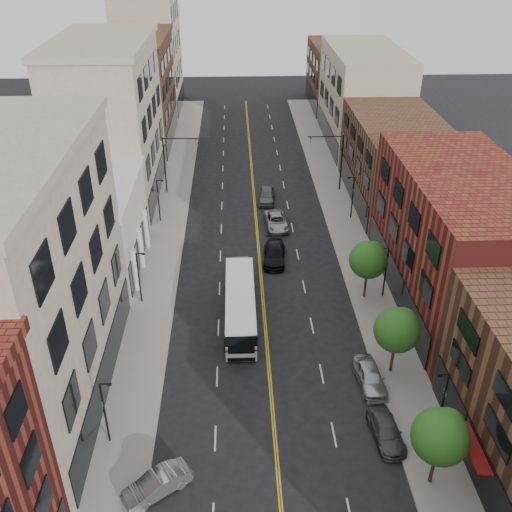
{
  "coord_description": "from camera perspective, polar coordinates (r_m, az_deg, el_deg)",
  "views": [
    {
      "loc": [
        -2.32,
        -18.69,
        29.99
      ],
      "look_at": [
        -0.66,
        23.44,
        5.0
      ],
      "focal_mm": 40.0,
      "sensor_mm": 36.0,
      "label": 1
    }
  ],
  "objects": [
    {
      "name": "sidewalk_left",
      "position": [
        61.94,
        -9.09,
        1.36
      ],
      "size": [
        4.0,
        110.0,
        0.15
      ],
      "primitive_type": "cube",
      "color": "gray",
      "rests_on": "ground"
    },
    {
      "name": "sidewalk_right",
      "position": [
        62.69,
        9.37,
        1.71
      ],
      "size": [
        4.0,
        110.0,
        0.15
      ],
      "primitive_type": "cube",
      "color": "gray",
      "rests_on": "ground"
    },
    {
      "name": "bldg_l_tanoffice",
      "position": [
        40.75,
        -23.03,
        -3.1
      ],
      "size": [
        10.0,
        22.0,
        18.0
      ],
      "primitive_type": "cube",
      "color": "tan",
      "rests_on": "ground"
    },
    {
      "name": "bldg_l_white",
      "position": [
        57.97,
        -16.68,
        2.64
      ],
      "size": [
        10.0,
        14.0,
        8.0
      ],
      "primitive_type": "cube",
      "color": "silver",
      "rests_on": "ground"
    },
    {
      "name": "bldg_l_far_a",
      "position": [
        71.44,
        -14.36,
        12.64
      ],
      "size": [
        10.0,
        20.0,
        18.0
      ],
      "primitive_type": "cube",
      "color": "tan",
      "rests_on": "ground"
    },
    {
      "name": "bldg_l_far_b",
      "position": [
        90.76,
        -11.94,
        15.68
      ],
      "size": [
        10.0,
        20.0,
        15.0
      ],
      "primitive_type": "cube",
      "color": "#533521",
      "rests_on": "ground"
    },
    {
      "name": "bldg_l_far_c",
      "position": [
        107.59,
        -10.67,
        19.46
      ],
      "size": [
        10.0,
        16.0,
        20.0
      ],
      "primitive_type": "cube",
      "color": "tan",
      "rests_on": "ground"
    },
    {
      "name": "bldg_r_mid",
      "position": [
        52.65,
        19.57,
        1.63
      ],
      "size": [
        10.0,
        22.0,
        12.0
      ],
      "primitive_type": "cube",
      "color": "maroon",
      "rests_on": "ground"
    },
    {
      "name": "bldg_r_far_a",
      "position": [
        71.1,
        13.85,
        9.18
      ],
      "size": [
        10.0,
        20.0,
        10.0
      ],
      "primitive_type": "cube",
      "color": "#533521",
      "rests_on": "ground"
    },
    {
      "name": "bldg_r_far_b",
      "position": [
        89.86,
        10.62,
        15.33
      ],
      "size": [
        10.0,
        22.0,
        14.0
      ],
      "primitive_type": "cube",
      "color": "tan",
      "rests_on": "ground"
    },
    {
      "name": "bldg_r_far_c",
      "position": [
        109.24,
        8.38,
        17.4
      ],
      "size": [
        10.0,
        18.0,
        11.0
      ],
      "primitive_type": "cube",
      "color": "#533521",
      "rests_on": "ground"
    },
    {
      "name": "tree_r_1",
      "position": [
        36.39,
        18.05,
        -16.63
      ],
      "size": [
        3.4,
        3.4,
        5.59
      ],
      "color": "black",
      "rests_on": "sidewalk_right"
    },
    {
      "name": "tree_r_2",
      "position": [
        43.35,
        14.0,
        -7.05
      ],
      "size": [
        3.4,
        3.4,
        5.59
      ],
      "color": "black",
      "rests_on": "sidewalk_right"
    },
    {
      "name": "tree_r_3",
      "position": [
        51.33,
        11.25,
        -0.25
      ],
      "size": [
        3.4,
        3.4,
        5.59
      ],
      "color": "black",
      "rests_on": "sidewalk_right"
    },
    {
      "name": "lamp_l_1",
      "position": [
        38.95,
        -14.87,
        -14.6
      ],
      "size": [
        0.81,
        0.55,
        5.05
      ],
      "color": "black",
      "rests_on": "sidewalk_left"
    },
    {
      "name": "lamp_l_2",
      "position": [
        51.26,
        -11.6,
        -1.86
      ],
      "size": [
        0.81,
        0.55,
        5.05
      ],
      "color": "black",
      "rests_on": "sidewalk_left"
    },
    {
      "name": "lamp_l_3",
      "position": [
        65.19,
        -9.7,
        5.71
      ],
      "size": [
        0.81,
        0.55,
        5.05
      ],
      "color": "black",
      "rests_on": "sidewalk_left"
    },
    {
      "name": "lamp_r_1",
      "position": [
        40.23,
        18.18,
        -13.48
      ],
      "size": [
        0.81,
        0.55,
        5.05
      ],
      "color": "black",
      "rests_on": "sidewalk_right"
    },
    {
      "name": "lamp_r_2",
      "position": [
        52.24,
        12.81,
        -1.35
      ],
      "size": [
        0.81,
        0.55,
        5.05
      ],
      "color": "black",
      "rests_on": "sidewalk_right"
    },
    {
      "name": "lamp_r_3",
      "position": [
        65.96,
        9.61,
        6.03
      ],
      "size": [
        0.81,
        0.55,
        5.05
      ],
      "color": "black",
      "rests_on": "sidewalk_right"
    },
    {
      "name": "signal_mast_left",
      "position": [
        71.79,
        -8.58,
        9.64
      ],
      "size": [
        4.49,
        0.18,
        7.2
      ],
      "color": "black",
      "rests_on": "sidewalk_left"
    },
    {
      "name": "signal_mast_right",
      "position": [
        72.45,
        8.02,
        9.88
      ],
      "size": [
        4.49,
        0.18,
        7.2
      ],
      "color": "black",
      "rests_on": "sidewalk_right"
    },
    {
      "name": "city_bus",
      "position": [
        48.77,
        -1.59,
        -4.82
      ],
      "size": [
        2.76,
        11.37,
        2.92
      ],
      "rotation": [
        0.0,
        0.0,
        -0.0
      ],
      "color": "silver",
      "rests_on": "ground"
    },
    {
      "name": "car_angle_b",
      "position": [
        37.4,
        -9.88,
        -21.56
      ],
      "size": [
        4.36,
        3.62,
        1.4
      ],
      "primitive_type": "imported",
      "rotation": [
        0.0,
        0.0,
        -0.98
      ],
      "color": "#9A9BA1",
      "rests_on": "ground"
    },
    {
      "name": "car_parked_mid",
      "position": [
        40.61,
        12.88,
        -16.65
      ],
      "size": [
        2.16,
        4.55,
        1.28
      ],
      "primitive_type": "imported",
      "rotation": [
        0.0,
        0.0,
        0.08
      ],
      "color": "#434347",
      "rests_on": "ground"
    },
    {
      "name": "car_parked_far",
      "position": [
        44.0,
        11.35,
        -11.73
      ],
      "size": [
        2.09,
        4.58,
        1.52
      ],
      "primitive_type": "imported",
      "rotation": [
        0.0,
        0.0,
        0.07
      ],
      "color": "#B9BDC2",
      "rests_on": "ground"
    },
    {
      "name": "car_lane_behind",
      "position": [
        55.06,
        -1.5,
        -1.35
      ],
      "size": [
        2.03,
        5.04,
        1.63
      ],
      "primitive_type": "imported",
      "rotation": [
        0.0,
        0.0,
        3.2
      ],
      "color": "#494A4E",
      "rests_on": "ground"
    },
    {
      "name": "car_lane_a",
      "position": [
        57.7,
        1.85,
        0.22
      ],
      "size": [
        2.64,
        5.53,
        1.56
      ],
      "primitive_type": "imported",
      "rotation": [
        0.0,
        0.0,
        -0.09
      ],
      "color": "black",
      "rests_on": "ground"
    },
    {
      "name": "car_lane_b",
      "position": [
        64.17,
        2.05,
        3.49
      ],
      "size": [
        2.77,
        5.34,
        1.44
      ],
      "primitive_type": "imported",
      "rotation": [
        0.0,
        0.0,
        0.08
      ],
      "color": "#95969C",
      "rests_on": "ground"
    },
    {
      "name": "car_lane_c",
      "position": [
        70.19,
        1.08,
        6.08
      ],
      "size": [
        2.39,
        4.94,
        1.62
      ],
      "primitive_type": "imported",
      "rotation": [
        0.0,
        0.0,
        -0.1
      ],
      "color": "#56565B",
      "rests_on": "ground"
    }
  ]
}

